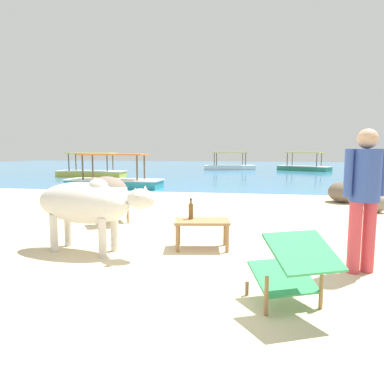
# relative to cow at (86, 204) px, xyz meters

# --- Properties ---
(sand_beach) EXTENTS (18.00, 14.00, 0.04)m
(sand_beach) POSITION_rel_cow_xyz_m (1.39, -0.20, -0.69)
(sand_beach) COLOR #CCB78E
(sand_beach) RESTS_ON ground
(water_surface) EXTENTS (60.00, 36.00, 0.03)m
(water_surface) POSITION_rel_cow_xyz_m (1.39, 21.80, -0.71)
(water_surface) COLOR teal
(water_surface) RESTS_ON ground
(cow) EXTENTS (1.81, 0.76, 1.01)m
(cow) POSITION_rel_cow_xyz_m (0.00, 0.00, 0.00)
(cow) COLOR beige
(cow) RESTS_ON sand_beach
(low_bench_table) EXTENTS (0.82, 0.56, 0.41)m
(low_bench_table) POSITION_rel_cow_xyz_m (1.53, 0.41, -0.32)
(low_bench_table) COLOR olive
(low_bench_table) RESTS_ON sand_beach
(bottle) EXTENTS (0.07, 0.07, 0.30)m
(bottle) POSITION_rel_cow_xyz_m (1.36, 0.46, -0.14)
(bottle) COLOR brown
(bottle) RESTS_ON low_bench_table
(deck_chair_near) EXTENTS (0.80, 0.91, 0.68)m
(deck_chair_near) POSITION_rel_cow_xyz_m (2.57, -1.30, -0.28)
(deck_chair_near) COLOR olive
(deck_chair_near) RESTS_ON sand_beach
(deck_chair_far) EXTENTS (0.79, 0.91, 0.68)m
(deck_chair_far) POSITION_rel_cow_xyz_m (-0.37, 1.79, -0.28)
(deck_chair_far) COLOR olive
(deck_chair_far) RESTS_ON sand_beach
(person_standing) EXTENTS (0.48, 0.32, 1.62)m
(person_standing) POSITION_rel_cow_xyz_m (3.44, -0.21, 0.28)
(person_standing) COLOR #CC3D47
(person_standing) RESTS_ON sand_beach
(shore_rock_large) EXTENTS (0.85, 0.92, 0.55)m
(shore_rock_large) POSITION_rel_cow_xyz_m (4.59, 5.39, -0.39)
(shore_rock_large) COLOR #6B5B4C
(shore_rock_large) RESTS_ON sand_beach
(shore_rock_medium) EXTENTS (0.65, 0.62, 0.41)m
(shore_rock_medium) POSITION_rel_cow_xyz_m (4.93, 3.93, -0.46)
(shore_rock_medium) COLOR gray
(shore_rock_medium) RESTS_ON sand_beach
(shore_rock_small) EXTENTS (1.40, 1.41, 0.72)m
(shore_rock_small) POSITION_rel_cow_xyz_m (-1.48, 3.96, -0.30)
(shore_rock_small) COLOR gray
(shore_rock_small) RESTS_ON sand_beach
(boat_yellow) EXTENTS (3.69, 1.20, 1.29)m
(boat_yellow) POSITION_rel_cow_xyz_m (-6.37, 12.99, -0.42)
(boat_yellow) COLOR gold
(boat_yellow) RESTS_ON water_surface
(boat_green) EXTENTS (3.71, 2.97, 1.29)m
(boat_green) POSITION_rel_cow_xyz_m (5.75, 20.86, -0.42)
(boat_green) COLOR #338E66
(boat_green) RESTS_ON water_surface
(boat_white) EXTENTS (3.85, 2.24, 1.29)m
(boat_white) POSITION_rel_cow_xyz_m (0.55, 21.03, -0.42)
(boat_white) COLOR white
(boat_white) RESTS_ON water_surface
(boat_teal) EXTENTS (3.71, 1.29, 1.29)m
(boat_teal) POSITION_rel_cow_xyz_m (-2.97, 8.01, -0.42)
(boat_teal) COLOR teal
(boat_teal) RESTS_ON water_surface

